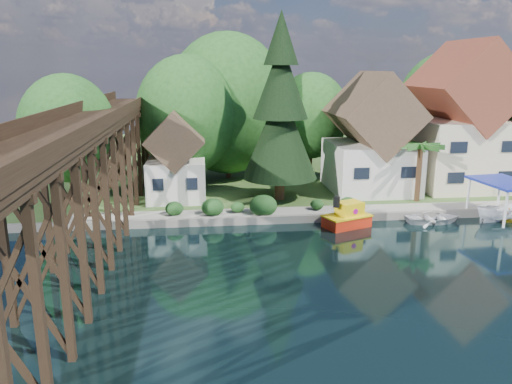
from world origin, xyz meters
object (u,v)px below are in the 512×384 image
Objects in this scene: palm_tree at (421,148)px; boat_white_a at (434,217)px; house_center at (462,126)px; boat_canopy at (502,205)px; trestle_bridge at (94,167)px; conifer at (280,112)px; house_left at (371,141)px; boat_yellow at (511,214)px; tugboat at (347,217)px; shed at (176,162)px.

palm_tree is 6.63m from boat_white_a.
house_center reaches higher than boat_canopy.
house_center is 11.27m from boat_canopy.
boat_canopy is at bearing -98.50° from house_center.
trestle_bridge is 26.62m from palm_tree.
boat_canopy reaches higher than boat_white_a.
boat_white_a is (11.22, -6.52, -7.71)m from conifer.
house_center reaches higher than house_left.
boat_canopy reaches higher than boat_yellow.
tugboat is 13.15m from boat_yellow.
boat_yellow is at bearing -43.28° from palm_tree.
boat_canopy is 2.31× the size of boat_yellow.
trestle_bridge is 4.01× the size of house_left.
house_left is (23.00, 10.83, -0.21)m from trestle_bridge.
palm_tree reaches higher than boat_yellow.
boat_yellow is at bearing 2.29° from trestle_bridge.
conifer is (14.00, 8.28, 2.82)m from trestle_bridge.
boat_canopy reaches higher than tugboat.
boat_white_a is at bearing 93.56° from boat_yellow.
trestle_bridge is 3.18× the size of house_center.
shed is at bearing 171.98° from palm_tree.
boat_white_a is 5.39m from boat_canopy.
shed is at bearing -175.23° from house_left.
boat_white_a is (7.07, 0.34, -0.32)m from tugboat.
conifer is 3.96× the size of tugboat.
shed is at bearing 173.38° from conifer.
house_left reaches higher than shed.
tugboat is at bearing -147.08° from palm_tree.
house_center is at bearing 35.60° from tugboat.
house_center is 3.46× the size of tugboat.
palm_tree is (20.84, -2.94, 1.34)m from shed.
boat_yellow is at bearing -49.10° from house_left.
trestle_bridge is 18.76× the size of boat_yellow.
trestle_bridge is 8.12× the size of boat_canopy.
palm_tree is 1.33× the size of tugboat.
palm_tree is at bearing 32.92° from tugboat.
house_left is 12.66m from boat_canopy.
shed is 27.70m from boat_yellow.
house_left is at bearing 49.29° from boat_yellow.
trestle_bridge is 25.75m from boat_white_a.
trestle_bridge is 30.79m from boat_canopy.
trestle_bridge reaches higher than tugboat.
boat_white_a is at bearing 4.00° from trestle_bridge.
house_center reaches higher than boat_white_a.
house_left is 11.45m from tugboat.
trestle_bridge is at bearing -160.51° from house_center.
house_left is 4.68× the size of boat_yellow.
house_left is 0.79× the size of house_center.
palm_tree is 10.15m from tugboat.
house_left is 2.03× the size of boat_canopy.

